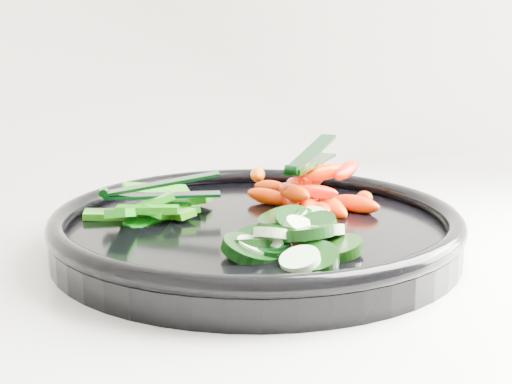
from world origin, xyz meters
name	(u,v)px	position (x,y,z in m)	size (l,w,h in m)	color
veggie_tray	(256,229)	(-0.10, 1.69, 0.95)	(0.49, 0.49, 0.04)	black
cucumber_pile	(283,239)	(-0.11, 1.61, 0.96)	(0.13, 0.13, 0.04)	black
carrot_pile	(311,192)	(-0.02, 1.72, 0.97)	(0.13, 0.16, 0.05)	#ED3600
pepper_pile	(155,208)	(-0.17, 1.75, 0.96)	(0.13, 0.11, 0.04)	#216E0A
tong_carrot	(310,159)	(-0.02, 1.72, 1.00)	(0.09, 0.09, 0.02)	black
tong_pepper	(158,190)	(-0.17, 1.75, 0.98)	(0.11, 0.05, 0.02)	black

